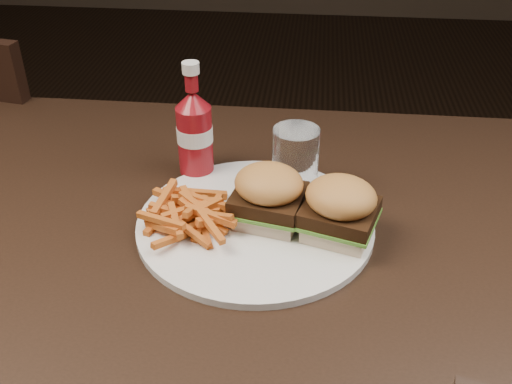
# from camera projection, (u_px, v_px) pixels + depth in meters

# --- Properties ---
(dining_table) EXTENTS (1.20, 0.80, 0.04)m
(dining_table) POSITION_uv_depth(u_px,v_px,m) (201.00, 247.00, 0.80)
(dining_table) COLOR black
(dining_table) RESTS_ON ground
(chair_far) EXTENTS (0.47, 0.47, 0.04)m
(chair_far) POSITION_uv_depth(u_px,v_px,m) (29.00, 179.00, 1.51)
(chair_far) COLOR black
(chair_far) RESTS_ON ground
(plate) EXTENTS (0.32, 0.32, 0.01)m
(plate) POSITION_uv_depth(u_px,v_px,m) (255.00, 224.00, 0.81)
(plate) COLOR white
(plate) RESTS_ON dining_table
(sandwich_half_a) EXTENTS (0.09, 0.09, 0.02)m
(sandwich_half_a) POSITION_uv_depth(u_px,v_px,m) (268.00, 214.00, 0.80)
(sandwich_half_a) COLOR beige
(sandwich_half_a) RESTS_ON plate
(sandwich_half_b) EXTENTS (0.10, 0.10, 0.02)m
(sandwich_half_b) POSITION_uv_depth(u_px,v_px,m) (338.00, 227.00, 0.77)
(sandwich_half_b) COLOR beige
(sandwich_half_b) RESTS_ON plate
(fries_pile) EXTENTS (0.16, 0.16, 0.05)m
(fries_pile) POSITION_uv_depth(u_px,v_px,m) (194.00, 209.00, 0.79)
(fries_pile) COLOR #AF4821
(fries_pile) RESTS_ON plate
(ketchup_bottle) EXTENTS (0.05, 0.05, 0.11)m
(ketchup_bottle) POSITION_uv_depth(u_px,v_px,m) (195.00, 140.00, 0.89)
(ketchup_bottle) COLOR maroon
(ketchup_bottle) RESTS_ON dining_table
(tumbler) EXTENTS (0.09, 0.09, 0.10)m
(tumbler) POSITION_uv_depth(u_px,v_px,m) (295.00, 162.00, 0.84)
(tumbler) COLOR white
(tumbler) RESTS_ON dining_table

